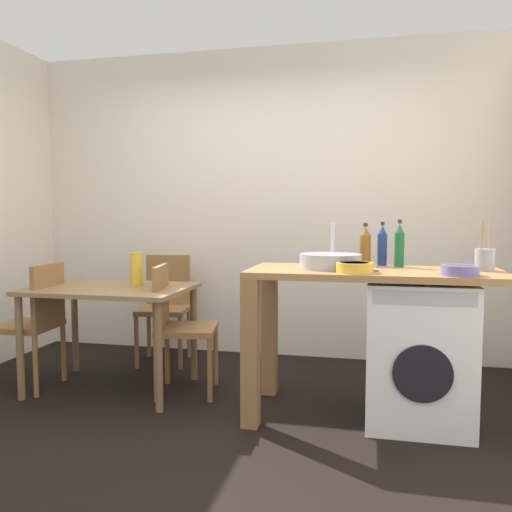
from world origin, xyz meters
The scene contains 18 objects.
ground_plane centered at (0.00, 0.00, 0.00)m, with size 5.46×5.46×0.00m, color black.
wall_back centered at (0.00, 1.75, 1.35)m, with size 4.60×0.10×2.70m, color silver.
dining_table centered at (-0.86, 0.54, 0.64)m, with size 1.10×0.76×0.74m.
chair_person_seat centered at (-1.41, 0.44, 0.51)m, with size 0.42×0.42×0.90m.
chair_opposite centered at (-0.39, 0.58, 0.51)m, with size 0.47×0.47×0.90m.
chair_spare_by_wall centered at (-0.78, 1.31, 0.51)m, with size 0.46×0.46×0.90m.
kitchen_counter centered at (0.74, 0.40, 0.76)m, with size 1.50×0.68×0.92m.
washing_machine centered at (1.22, 0.40, 0.43)m, with size 0.60×0.61×0.86m.
sink_basin centered at (0.69, 0.40, 0.97)m, with size 0.38×0.38×0.09m, color #9EA0A5.
tap centered at (0.69, 0.58, 1.06)m, with size 0.02×0.02×0.28m, color #B2B2B7.
bottle_tall_green centered at (0.89, 0.62, 1.04)m, with size 0.07×0.07×0.28m.
bottle_squat_brown centered at (1.00, 0.65, 1.05)m, with size 0.06×0.06×0.28m.
bottle_clear_small centered at (1.10, 0.58, 1.06)m, with size 0.06×0.06×0.30m.
mixing_bowl centered at (0.84, 0.20, 0.95)m, with size 0.21×0.21×0.06m.
utensil_crock centered at (1.58, 0.45, 0.99)m, with size 0.11×0.11×0.30m.
colander centered at (1.40, 0.18, 0.95)m, with size 0.20×0.20×0.06m.
vase centered at (-0.71, 0.64, 0.86)m, with size 0.09×0.09×0.24m, color gold.
scissors centered at (0.90, 0.30, 0.92)m, with size 0.15×0.06×0.01m.
Camera 1 is at (0.93, -2.76, 1.25)m, focal length 36.08 mm.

